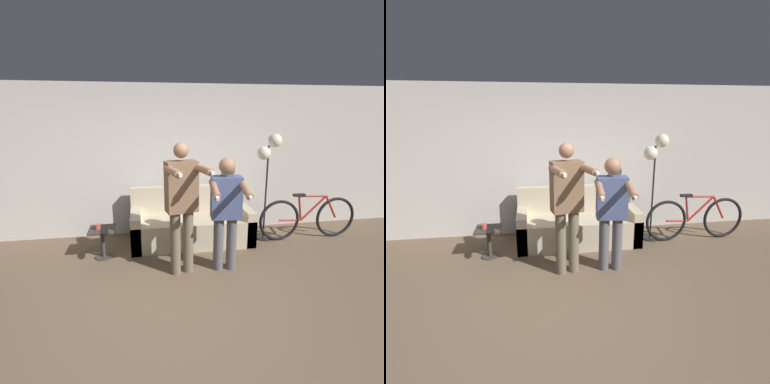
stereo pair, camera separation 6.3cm
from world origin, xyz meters
The scene contains 10 objects.
ground_plane centered at (0.00, 0.00, 0.00)m, with size 16.00×16.00×0.00m, color brown.
wall_back centered at (0.00, 2.55, 1.30)m, with size 10.00×0.05×2.60m.
couch centered at (0.48, 2.01, 0.29)m, with size 1.99×0.81×0.91m.
person_left centered at (0.19, 1.01, 1.01)m, with size 0.56×0.74×1.77m.
person_right centered at (0.79, 1.01, 0.90)m, with size 0.52×0.71×1.57m.
cat centered at (0.31, 2.31, 0.99)m, with size 0.43×0.12×0.18m.
floor_lamp centered at (1.76, 1.96, 1.42)m, with size 0.40×0.32×1.80m.
side_table centered at (-0.92, 1.66, 0.32)m, with size 0.37×0.37×0.46m.
cup centered at (-0.98, 1.64, 0.50)m, with size 0.09×0.09×0.08m.
bicycle centered at (2.48, 1.81, 0.37)m, with size 1.76×0.07×0.81m.
Camera 1 is at (-0.29, -2.65, 2.12)m, focal length 28.00 mm.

